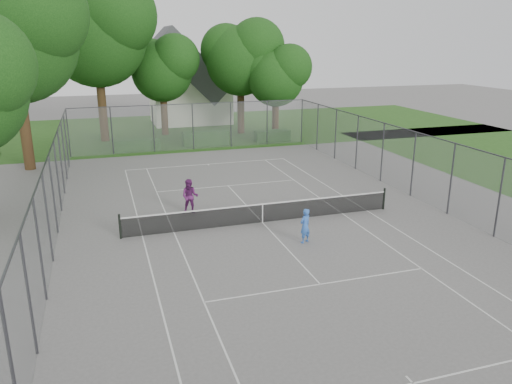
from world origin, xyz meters
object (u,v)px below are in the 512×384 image
object	(u,v)px
house	(190,85)
girl_player	(305,226)
woman_player	(190,197)
tennis_net	(263,212)

from	to	relation	value
house	girl_player	world-z (taller)	house
house	woman_player	world-z (taller)	house
girl_player	woman_player	distance (m)	6.38
tennis_net	woman_player	distance (m)	3.75
tennis_net	house	bearing A→B (deg)	85.84
girl_player	woman_player	size ratio (longest dim) A/B	0.86
tennis_net	girl_player	size ratio (longest dim) A/B	8.66
tennis_net	woman_player	xyz separation A→B (m)	(-2.95, 2.29, 0.35)
tennis_net	house	xyz separation A→B (m)	(2.19, 30.04, 3.27)
girl_player	house	bearing A→B (deg)	-116.78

